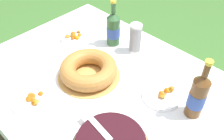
% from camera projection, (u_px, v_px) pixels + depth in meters
% --- Properties ---
extents(garden_table, '(1.52, 1.06, 0.76)m').
position_uv_depth(garden_table, '(109.00, 95.00, 1.38)').
color(garden_table, brown).
rests_on(garden_table, ground_plane).
extents(tablecloth, '(1.53, 1.07, 0.10)m').
position_uv_depth(tablecloth, '(109.00, 88.00, 1.34)').
color(tablecloth, white).
rests_on(tablecloth, garden_table).
extents(bundt_cake, '(0.35, 0.35, 0.10)m').
position_uv_depth(bundt_cake, '(89.00, 70.00, 1.36)').
color(bundt_cake, tan).
rests_on(bundt_cake, tablecloth).
extents(cup_stack, '(0.07, 0.07, 0.19)m').
position_uv_depth(cup_stack, '(135.00, 38.00, 1.49)').
color(cup_stack, white).
rests_on(cup_stack, tablecloth).
extents(cider_bottle_green, '(0.08, 0.08, 0.30)m').
position_uv_depth(cider_bottle_green, '(113.00, 29.00, 1.54)').
color(cider_bottle_green, '#2D562D').
rests_on(cider_bottle_green, tablecloth).
extents(cider_bottle_amber, '(0.08, 0.08, 0.33)m').
position_uv_depth(cider_bottle_amber, '(198.00, 96.00, 1.11)').
color(cider_bottle_amber, brown).
rests_on(cider_bottle_amber, tablecloth).
extents(snack_plate_near, '(0.20, 0.20, 0.06)m').
position_uv_depth(snack_plate_near, '(75.00, 36.00, 1.65)').
color(snack_plate_near, white).
rests_on(snack_plate_near, tablecloth).
extents(snack_plate_left, '(0.20, 0.20, 0.05)m').
position_uv_depth(snack_plate_left, '(162.00, 95.00, 1.27)').
color(snack_plate_left, white).
rests_on(snack_plate_left, tablecloth).
extents(snack_plate_right, '(0.20, 0.20, 0.06)m').
position_uv_depth(snack_plate_right, '(31.00, 100.00, 1.24)').
color(snack_plate_right, white).
rests_on(snack_plate_right, tablecloth).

